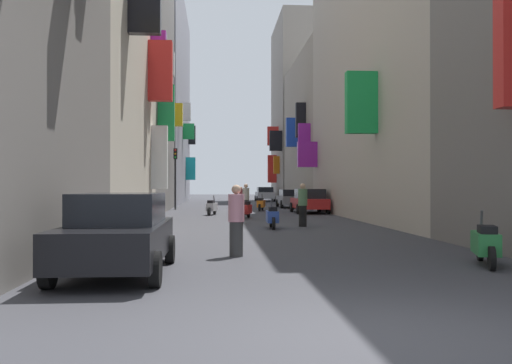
{
  "coord_description": "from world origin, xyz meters",
  "views": [
    {
      "loc": [
        -1.74,
        -5.88,
        1.66
      ],
      "look_at": [
        1.14,
        33.22,
        1.95
      ],
      "focal_mm": 37.67,
      "sensor_mm": 36.0,
      "label": 1
    }
  ],
  "objects_px": {
    "parked_car_black": "(118,232)",
    "pedestrian_near_left": "(303,205)",
    "scooter_green": "(486,243)",
    "pedestrian_mid_street": "(246,199)",
    "scooter_silver": "(212,207)",
    "scooter_red": "(246,209)",
    "parked_car_silver": "(265,194)",
    "scooter_orange": "(261,204)",
    "pedestrian_crossing": "(241,196)",
    "traffic_light_near_corner": "(175,168)",
    "scooter_blue": "(272,217)",
    "parked_car_red": "(309,200)",
    "parked_car_grey": "(290,198)",
    "pedestrian_near_right": "(236,221)"
  },
  "relations": [
    {
      "from": "parked_car_silver",
      "to": "pedestrian_mid_street",
      "type": "relative_size",
      "value": 2.36
    },
    {
      "from": "pedestrian_mid_street",
      "to": "traffic_light_near_corner",
      "type": "distance_m",
      "value": 9.0
    },
    {
      "from": "scooter_orange",
      "to": "pedestrian_crossing",
      "type": "height_order",
      "value": "pedestrian_crossing"
    },
    {
      "from": "parked_car_black",
      "to": "scooter_red",
      "type": "distance_m",
      "value": 17.55
    },
    {
      "from": "parked_car_red",
      "to": "pedestrian_near_left",
      "type": "relative_size",
      "value": 2.4
    },
    {
      "from": "pedestrian_near_left",
      "to": "scooter_green",
      "type": "bearing_deg",
      "value": -79.19
    },
    {
      "from": "parked_car_grey",
      "to": "pedestrian_crossing",
      "type": "relative_size",
      "value": 2.76
    },
    {
      "from": "parked_car_black",
      "to": "pedestrian_near_right",
      "type": "bearing_deg",
      "value": 44.9
    },
    {
      "from": "scooter_orange",
      "to": "pedestrian_mid_street",
      "type": "relative_size",
      "value": 1.03
    },
    {
      "from": "parked_car_grey",
      "to": "traffic_light_near_corner",
      "type": "height_order",
      "value": "traffic_light_near_corner"
    },
    {
      "from": "scooter_green",
      "to": "pedestrian_crossing",
      "type": "relative_size",
      "value": 1.18
    },
    {
      "from": "parked_car_silver",
      "to": "pedestrian_near_left",
      "type": "distance_m",
      "value": 36.54
    },
    {
      "from": "pedestrian_mid_street",
      "to": "scooter_red",
      "type": "bearing_deg",
      "value": -93.31
    },
    {
      "from": "scooter_blue",
      "to": "pedestrian_mid_street",
      "type": "height_order",
      "value": "pedestrian_mid_street"
    },
    {
      "from": "scooter_red",
      "to": "parked_car_black",
      "type": "bearing_deg",
      "value": -101.02
    },
    {
      "from": "scooter_blue",
      "to": "scooter_green",
      "type": "xyz_separation_m",
      "value": [
        3.43,
        -10.0,
        0.0
      ]
    },
    {
      "from": "scooter_red",
      "to": "pedestrian_mid_street",
      "type": "bearing_deg",
      "value": 86.69
    },
    {
      "from": "scooter_green",
      "to": "pedestrian_mid_street",
      "type": "distance_m",
      "value": 20.09
    },
    {
      "from": "scooter_silver",
      "to": "pedestrian_near_left",
      "type": "distance_m",
      "value": 9.75
    },
    {
      "from": "traffic_light_near_corner",
      "to": "pedestrian_near_left",
      "type": "bearing_deg",
      "value": -68.53
    },
    {
      "from": "parked_car_black",
      "to": "traffic_light_near_corner",
      "type": "relative_size",
      "value": 0.98
    },
    {
      "from": "scooter_blue",
      "to": "scooter_green",
      "type": "relative_size",
      "value": 1.01
    },
    {
      "from": "scooter_green",
      "to": "pedestrian_near_left",
      "type": "xyz_separation_m",
      "value": [
        -2.08,
        10.91,
        0.42
      ]
    },
    {
      "from": "scooter_silver",
      "to": "scooter_red",
      "type": "xyz_separation_m",
      "value": [
        1.77,
        -3.16,
        0.0
      ]
    },
    {
      "from": "scooter_red",
      "to": "pedestrian_crossing",
      "type": "height_order",
      "value": "pedestrian_crossing"
    },
    {
      "from": "parked_car_black",
      "to": "scooter_orange",
      "type": "bearing_deg",
      "value": 79.26
    },
    {
      "from": "scooter_silver",
      "to": "scooter_blue",
      "type": "distance_m",
      "value": 10.18
    },
    {
      "from": "scooter_green",
      "to": "pedestrian_crossing",
      "type": "xyz_separation_m",
      "value": [
        -3.5,
        34.89,
        0.33
      ]
    },
    {
      "from": "scooter_silver",
      "to": "scooter_red",
      "type": "relative_size",
      "value": 0.98
    },
    {
      "from": "scooter_orange",
      "to": "pedestrian_near_left",
      "type": "distance_m",
      "value": 14.0
    },
    {
      "from": "pedestrian_near_left",
      "to": "traffic_light_near_corner",
      "type": "xyz_separation_m",
      "value": [
        -6.4,
        16.27,
        2.04
      ]
    },
    {
      "from": "scooter_silver",
      "to": "scooter_red",
      "type": "bearing_deg",
      "value": -60.79
    },
    {
      "from": "scooter_silver",
      "to": "scooter_blue",
      "type": "xyz_separation_m",
      "value": [
        2.44,
        -9.88,
        -0.0
      ]
    },
    {
      "from": "pedestrian_crossing",
      "to": "traffic_light_near_corner",
      "type": "relative_size",
      "value": 0.37
    },
    {
      "from": "scooter_red",
      "to": "scooter_orange",
      "type": "bearing_deg",
      "value": 79.84
    },
    {
      "from": "scooter_green",
      "to": "pedestrian_near_right",
      "type": "bearing_deg",
      "value": 160.65
    },
    {
      "from": "parked_car_silver",
      "to": "pedestrian_near_right",
      "type": "bearing_deg",
      "value": -96.0
    },
    {
      "from": "scooter_red",
      "to": "parked_car_grey",
      "type": "bearing_deg",
      "value": 72.78
    },
    {
      "from": "parked_car_silver",
      "to": "traffic_light_near_corner",
      "type": "bearing_deg",
      "value": -111.93
    },
    {
      "from": "parked_car_black",
      "to": "pedestrian_mid_street",
      "type": "height_order",
      "value": "pedestrian_mid_street"
    },
    {
      "from": "parked_car_silver",
      "to": "scooter_red",
      "type": "bearing_deg",
      "value": -96.98
    },
    {
      "from": "parked_car_red",
      "to": "pedestrian_near_right",
      "type": "height_order",
      "value": "pedestrian_near_right"
    },
    {
      "from": "parked_car_black",
      "to": "pedestrian_crossing",
      "type": "distance_m",
      "value": 35.61
    },
    {
      "from": "parked_car_black",
      "to": "scooter_silver",
      "type": "height_order",
      "value": "parked_car_black"
    },
    {
      "from": "parked_car_black",
      "to": "parked_car_silver",
      "type": "relative_size",
      "value": 1.0
    },
    {
      "from": "parked_car_black",
      "to": "pedestrian_near_left",
      "type": "xyz_separation_m",
      "value": [
        5.37,
        11.41,
        0.1
      ]
    },
    {
      "from": "scooter_orange",
      "to": "scooter_red",
      "type": "distance_m",
      "value": 8.3
    },
    {
      "from": "pedestrian_crossing",
      "to": "parked_car_red",
      "type": "bearing_deg",
      "value": -74.79
    },
    {
      "from": "pedestrian_near_right",
      "to": "parked_car_red",
      "type": "bearing_deg",
      "value": 75.33
    },
    {
      "from": "scooter_green",
      "to": "parked_car_red",
      "type": "bearing_deg",
      "value": 89.8
    }
  ]
}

